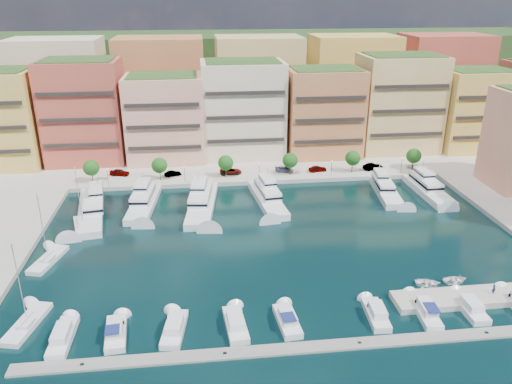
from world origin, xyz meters
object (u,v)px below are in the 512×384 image
at_px(tree_5, 414,156).
at_px(cruiser_1, 116,333).
at_px(tree_0, 91,168).
at_px(lamppost_0, 107,174).
at_px(car_0, 120,172).
at_px(car_3, 284,169).
at_px(yacht_6, 427,188).
at_px(cruiser_2, 174,329).
at_px(person_0, 494,289).
at_px(yacht_0, 91,207).
at_px(tree_4, 353,158).
at_px(car_2, 231,171).
at_px(sailboat_0, 27,324).
at_px(tender_0, 428,283).
at_px(tree_3, 290,161).
at_px(yacht_5, 385,189).
at_px(lamppost_2, 259,168).
at_px(lamppost_3, 332,165).
at_px(car_4, 318,168).
at_px(tender_1, 460,277).
at_px(yacht_3, 267,196).
at_px(cruiser_6, 376,315).
at_px(tender_2, 455,280).
at_px(tree_2, 226,163).
at_px(yacht_2, 202,201).
at_px(tree_1, 159,165).
at_px(car_5, 373,167).
at_px(cruiser_0, 63,337).
at_px(cruiser_4, 287,321).
at_px(sailboat_1, 48,260).
at_px(cruiser_3, 236,325).
at_px(yacht_1, 144,202).
at_px(car_1, 173,174).
at_px(cruiser_7, 425,311).
at_px(lamppost_1, 185,171).

height_order(tree_5, cruiser_1, tree_5).
bearing_deg(tree_0, lamppost_0, -29.90).
xyz_separation_m(car_0, car_3, (41.31, -2.13, -0.14)).
height_order(yacht_6, cruiser_2, yacht_6).
bearing_deg(person_0, yacht_0, 50.26).
bearing_deg(car_3, tree_4, -85.22).
distance_m(cruiser_2, car_2, 61.48).
xyz_separation_m(sailboat_0, tender_0, (60.70, 3.60, 0.11)).
relative_size(tree_3, yacht_5, 0.31).
distance_m(lamppost_0, lamppost_2, 36.00).
xyz_separation_m(lamppost_3, car_2, (-24.68, 4.51, -2.06)).
xyz_separation_m(lamppost_2, car_4, (15.47, 3.91, -2.05)).
bearing_deg(tender_1, yacht_3, 52.96).
height_order(cruiser_6, person_0, person_0).
distance_m(yacht_6, tender_2, 39.34).
distance_m(tree_2, car_3, 15.50).
bearing_deg(cruiser_1, yacht_2, 73.93).
height_order(tree_1, car_5, tree_1).
distance_m(car_0, car_2, 27.70).
distance_m(tree_1, tender_2, 71.26).
xyz_separation_m(cruiser_0, car_5, (63.47, 59.21, 1.30)).
height_order(tree_4, cruiser_4, tree_4).
bearing_deg(yacht_3, sailboat_1, -151.88).
xyz_separation_m(tree_1, cruiser_1, (-2.57, -58.10, -4.17)).
xyz_separation_m(tender_2, car_3, (-19.13, 52.72, 1.27)).
height_order(yacht_5, person_0, yacht_5).
relative_size(tree_3, tender_0, 1.40).
distance_m(cruiser_3, car_5, 71.49).
bearing_deg(tree_5, yacht_6, -97.98).
distance_m(yacht_1, car_4, 44.86).
xyz_separation_m(yacht_1, cruiser_0, (-6.79, -44.66, -0.54)).
relative_size(tree_2, tree_4, 1.00).
xyz_separation_m(yacht_6, cruiser_6, (-27.99, -45.08, -0.66)).
xyz_separation_m(tree_3, tree_4, (16.00, 0.00, 0.00)).
xyz_separation_m(tree_5, tender_1, (-12.78, -49.83, -4.29)).
distance_m(tree_2, tender_0, 58.75).
bearing_deg(cruiser_3, car_2, 86.69).
xyz_separation_m(tree_5, car_1, (-61.07, 2.33, -3.07)).
xyz_separation_m(tree_3, yacht_6, (30.18, -13.00, -3.53)).
relative_size(car_1, car_5, 0.80).
distance_m(lamppost_0, cruiser_7, 77.43).
distance_m(lamppost_0, yacht_6, 74.99).
xyz_separation_m(tree_4, cruiser_2, (-42.66, -58.09, -4.20)).
height_order(tree_1, yacht_5, tree_1).
relative_size(yacht_6, tender_0, 4.63).
bearing_deg(lamppost_1, lamppost_0, 180.00).
height_order(tree_4, lamppost_0, tree_4).
distance_m(tree_2, tree_4, 32.00).
distance_m(lamppost_3, cruiser_4, 59.64).
height_order(cruiser_7, car_3, car_3).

